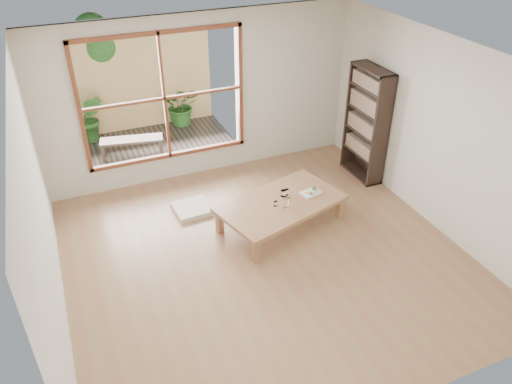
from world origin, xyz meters
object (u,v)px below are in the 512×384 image
food_tray (311,191)px  garden_bench (132,142)px  bookshelf (366,124)px  low_table (281,205)px

food_tray → garden_bench: size_ratio=0.28×
bookshelf → garden_bench: size_ratio=1.64×
food_tray → garden_bench: 3.46m
bookshelf → food_tray: (-1.34, -0.72, -0.51)m
low_table → bookshelf: size_ratio=1.06×
low_table → food_tray: 0.51m
bookshelf → garden_bench: (-3.38, 2.07, -0.61)m
bookshelf → food_tray: bookshelf is taller
bookshelf → low_table: bearing=-157.4°
low_table → food_tray: size_ratio=6.23×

